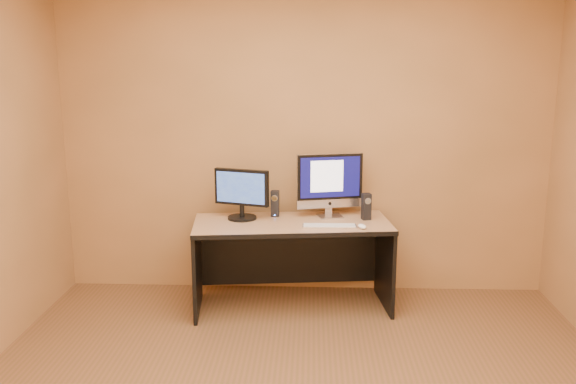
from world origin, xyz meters
name	(u,v)px	position (x,y,z in m)	size (l,w,h in m)	color
walls	(299,187)	(0.00, 0.00, 1.30)	(4.00, 4.00, 2.60)	#AC7645
desk	(292,265)	(-0.08, 1.56, 0.35)	(1.50, 0.66, 0.69)	#A98154
imac	(330,185)	(0.21, 1.74, 0.95)	(0.54, 0.20, 0.52)	#B3B3B7
second_monitor	(242,194)	(-0.48, 1.65, 0.89)	(0.45, 0.23, 0.39)	black
speaker_left	(275,204)	(-0.23, 1.74, 0.80)	(0.06, 0.07, 0.21)	black
speaker_right	(366,207)	(0.49, 1.67, 0.80)	(0.06, 0.07, 0.21)	black
keyboard	(329,226)	(0.20, 1.44, 0.70)	(0.40, 0.11, 0.02)	silver
mouse	(362,226)	(0.44, 1.41, 0.71)	(0.05, 0.10, 0.03)	white
cable_a	(331,213)	(0.22, 1.85, 0.70)	(0.01, 0.01, 0.21)	black
cable_b	(325,213)	(0.17, 1.85, 0.70)	(0.01, 0.01, 0.17)	black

